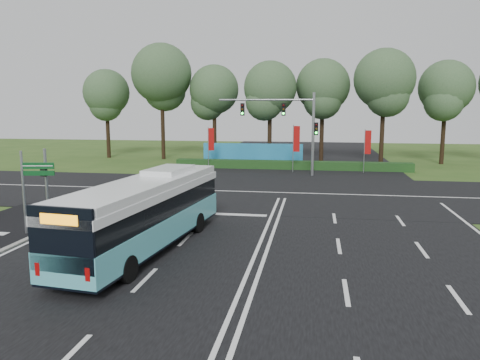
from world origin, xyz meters
name	(u,v)px	position (x,y,z in m)	size (l,w,h in m)	color
ground	(260,243)	(0.00, 0.00, 0.00)	(120.00, 120.00, 0.00)	#30511B
road_main	(260,243)	(0.00, 0.00, 0.02)	(20.00, 120.00, 0.04)	black
road_cross	(281,193)	(0.00, 12.00, 0.03)	(120.00, 14.00, 0.05)	black
kerb_strip	(1,252)	(-10.10, -3.00, 0.06)	(0.25, 18.00, 0.12)	gray
city_bus	(146,213)	(-4.43, -1.71, 1.57)	(3.48, 11.06, 3.12)	#53B7C2
pedestrian_signal	(46,182)	(-11.25, 2.28, 2.03)	(0.32, 0.43, 3.71)	gray
street_sign	(30,182)	(-10.45, -0.22, 2.43)	(1.48, 0.34, 3.85)	gray
banner_flag_left	(211,141)	(-7.56, 23.76, 2.59)	(0.55, 0.24, 3.94)	gray
banner_flag_mid	(296,142)	(0.48, 22.33, 2.78)	(0.61, 0.21, 4.25)	gray
banner_flag_right	(367,145)	(6.68, 22.89, 2.55)	(0.57, 0.11, 3.87)	gray
traffic_light_gantry	(292,121)	(0.21, 20.50, 4.66)	(8.41, 0.28, 7.00)	gray
hedge	(291,165)	(0.00, 24.50, 0.40)	(22.00, 1.20, 0.80)	#163D16
blue_hoarding	(253,154)	(-4.00, 27.00, 1.10)	(10.00, 0.30, 2.20)	teal
eucalyptus_row	(294,84)	(-0.18, 30.94, 8.23)	(48.13, 8.36, 12.77)	black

